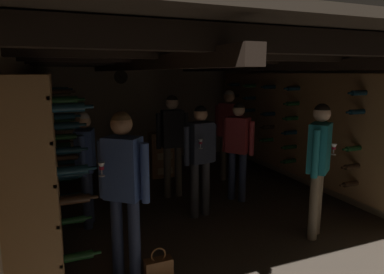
# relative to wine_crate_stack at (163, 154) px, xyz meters

# --- Properties ---
(ground_plane) EXTENTS (8.40, 8.40, 0.00)m
(ground_plane) POSITION_rel_wine_crate_stack_xyz_m (0.02, -1.71, -0.45)
(ground_plane) COLOR #473D33
(room_shell) EXTENTS (4.72, 6.52, 2.41)m
(room_shell) POSITION_rel_wine_crate_stack_xyz_m (0.02, -1.44, 0.98)
(room_shell) COLOR tan
(room_shell) RESTS_ON ground_plane
(wine_crate_stack) EXTENTS (0.52, 0.35, 0.90)m
(wine_crate_stack) POSITION_rel_wine_crate_stack_xyz_m (0.00, 0.00, 0.00)
(wine_crate_stack) COLOR #A37547
(wine_crate_stack) RESTS_ON ground_plane
(display_bottle) EXTENTS (0.08, 0.08, 0.35)m
(display_bottle) POSITION_rel_wine_crate_stack_xyz_m (-0.00, 0.00, 0.59)
(display_bottle) COLOR #194723
(display_bottle) RESTS_ON wine_crate_stack
(person_host_center) EXTENTS (0.53, 0.37, 1.62)m
(person_host_center) POSITION_rel_wine_crate_stack_xyz_m (-0.07, -2.07, 0.52)
(person_host_center) COLOR #2D2D33
(person_host_center) RESTS_ON ground_plane
(person_guest_rear_center) EXTENTS (0.54, 0.33, 1.71)m
(person_guest_rear_center) POSITION_rel_wine_crate_stack_xyz_m (-0.18, -1.17, 0.59)
(person_guest_rear_center) COLOR #4C473D
(person_guest_rear_center) RESTS_ON ground_plane
(person_guest_mid_left) EXTENTS (0.33, 0.53, 1.56)m
(person_guest_mid_left) POSITION_rel_wine_crate_stack_xyz_m (-1.61, -1.79, 0.48)
(person_guest_mid_left) COLOR #232D4C
(person_guest_mid_left) RESTS_ON ground_plane
(person_guest_far_right) EXTENTS (0.45, 0.40, 1.75)m
(person_guest_far_right) POSITION_rel_wine_crate_stack_xyz_m (1.08, -0.74, 0.62)
(person_guest_far_right) COLOR #4C473D
(person_guest_far_right) RESTS_ON ground_plane
(person_guest_near_right) EXTENTS (0.45, 0.44, 1.70)m
(person_guest_near_right) POSITION_rel_wine_crate_stack_xyz_m (1.03, -3.19, 0.58)
(person_guest_near_right) COLOR brown
(person_guest_near_right) RESTS_ON ground_plane
(person_guest_mid_right) EXTENTS (0.44, 0.45, 1.60)m
(person_guest_mid_right) POSITION_rel_wine_crate_stack_xyz_m (0.74, -1.72, 0.51)
(person_guest_mid_right) COLOR #232D4C
(person_guest_mid_right) RESTS_ON ground_plane
(person_guest_near_left) EXTENTS (0.46, 0.39, 1.71)m
(person_guest_near_left) POSITION_rel_wine_crate_stack_xyz_m (-1.37, -3.21, 0.59)
(person_guest_near_left) COLOR #232D4C
(person_guest_near_left) RESTS_ON ground_plane
(handbag) EXTENTS (0.28, 0.12, 0.35)m
(handbag) POSITION_rel_wine_crate_stack_xyz_m (-1.08, -3.35, -0.33)
(handbag) COLOR brown
(handbag) RESTS_ON ground_plane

